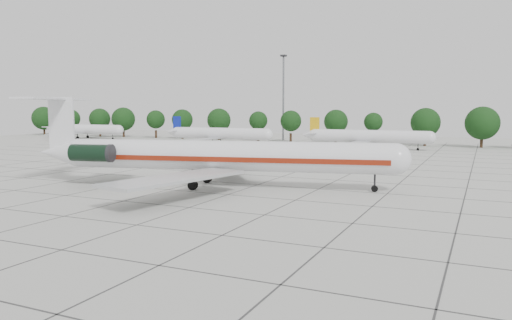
# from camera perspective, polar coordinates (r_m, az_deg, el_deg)

# --- Properties ---
(ground) EXTENTS (260.00, 260.00, 0.00)m
(ground) POSITION_cam_1_polar(r_m,az_deg,el_deg) (55.66, -3.23, -3.98)
(ground) COLOR beige
(ground) RESTS_ON ground
(apron_joints) EXTENTS (170.00, 170.00, 0.02)m
(apron_joints) POSITION_cam_1_polar(r_m,az_deg,el_deg) (69.09, 2.62, -2.03)
(apron_joints) COLOR #383838
(apron_joints) RESTS_ON ground
(main_airliner) EXTENTS (46.42, 35.97, 11.01)m
(main_airliner) POSITION_cam_1_polar(r_m,az_deg,el_deg) (61.23, -5.80, 0.58)
(main_airliner) COLOR silver
(main_airliner) RESTS_ON ground
(bg_airliner_a) EXTENTS (28.24, 27.20, 7.40)m
(bg_airliner_a) POSITION_cam_1_polar(r_m,az_deg,el_deg) (168.04, -19.03, 3.33)
(bg_airliner_a) COLOR silver
(bg_airliner_a) RESTS_ON ground
(bg_airliner_b) EXTENTS (28.24, 27.20, 7.40)m
(bg_airliner_b) POSITION_cam_1_polar(r_m,az_deg,el_deg) (132.22, -4.22, 3.02)
(bg_airliner_b) COLOR silver
(bg_airliner_b) RESTS_ON ground
(bg_airliner_c) EXTENTS (28.24, 27.20, 7.40)m
(bg_airliner_c) POSITION_cam_1_polar(r_m,az_deg,el_deg) (120.94, 12.69, 2.62)
(bg_airliner_c) COLOR silver
(bg_airliner_c) RESTS_ON ground
(tree_line) EXTENTS (249.86, 8.44, 10.22)m
(tree_line) POSITION_cam_1_polar(r_m,az_deg,el_deg) (138.59, 9.12, 4.36)
(tree_line) COLOR #332114
(tree_line) RESTS_ON ground
(floodlight_mast) EXTENTS (1.60, 1.60, 25.45)m
(floodlight_mast) POSITION_cam_1_polar(r_m,az_deg,el_deg) (151.14, 3.14, 7.70)
(floodlight_mast) COLOR slate
(floodlight_mast) RESTS_ON ground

